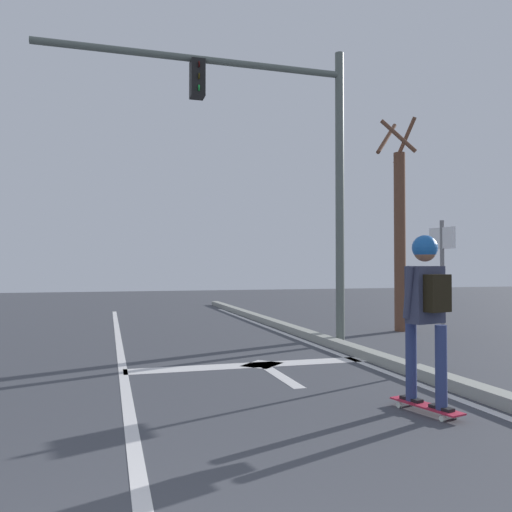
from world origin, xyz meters
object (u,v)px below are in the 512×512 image
traffic_signal_mast (276,139)px  roadside_tree (399,232)px  skater (426,297)px  skateboard (426,406)px  street_sign_post (442,271)px

traffic_signal_mast → roadside_tree: size_ratio=1.12×
skater → roadside_tree: (3.26, 5.75, 1.08)m
skateboard → roadside_tree: size_ratio=0.17×
skater → roadside_tree: 6.70m
skateboard → traffic_signal_mast: size_ratio=0.15×
skater → traffic_signal_mast: (-0.10, 4.34, 2.59)m
street_sign_post → roadside_tree: (1.72, 3.88, 0.84)m
skateboard → roadside_tree: bearing=60.3°
skateboard → traffic_signal_mast: traffic_signal_mast is taller
skateboard → skater: bearing=-76.3°
skater → traffic_signal_mast: 5.05m
traffic_signal_mast → street_sign_post: (1.65, -2.47, -2.35)m
traffic_signal_mast → street_sign_post: bearing=-56.2°
traffic_signal_mast → roadside_tree: traffic_signal_mast is taller
skater → roadside_tree: bearing=60.4°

